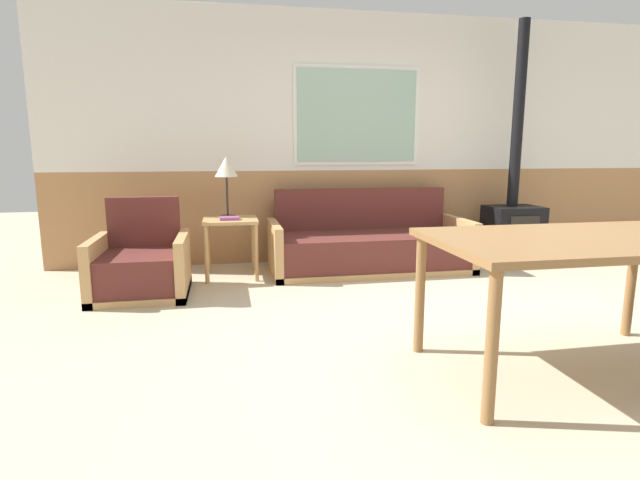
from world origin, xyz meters
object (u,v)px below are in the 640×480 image
Objects in this scene: couch at (369,247)px; armchair at (141,267)px; table_lamp at (226,169)px; side_table at (231,229)px; wood_stove at (514,211)px; dining_table at (581,251)px.

couch is 2.24m from armchair.
side_table is at bearing -76.79° from table_lamp.
wood_stove is (1.67, 0.07, 0.33)m from couch.
wood_stove is (3.10, -0.01, -0.48)m from table_lamp.
armchair is at bearing 142.19° from dining_table.
armchair is 1.37× the size of table_lamp.
side_table is (0.77, 0.49, 0.24)m from armchair.
side_table is 0.36× the size of dining_table.
table_lamp is (-1.43, 0.07, 0.81)m from couch.
wood_stove is at bearing -3.50° from armchair.
armchair is 1.42× the size of side_table.
dining_table is at bearing -114.98° from wood_stove.
couch is at bearing 1.05° from armchair.
table_lamp is at bearing 125.68° from dining_table.
side_table is at bearing -179.28° from couch.
side_table is 3.15m from dining_table.
wood_stove is at bearing 65.02° from dining_table.
wood_stove reaches higher than couch.
armchair is at bearing -166.99° from couch.
couch is 3.42× the size of table_lamp.
couch is 0.79× the size of wood_stove.
side_table is 0.97× the size of table_lamp.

